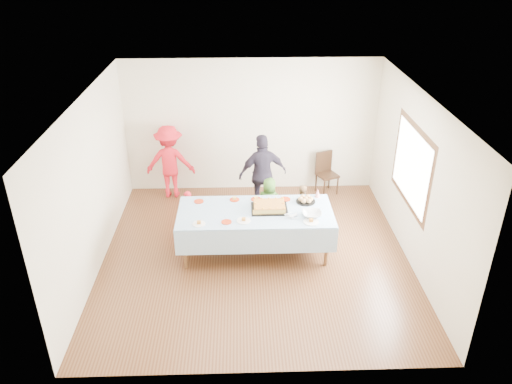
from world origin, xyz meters
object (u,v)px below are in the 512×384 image
at_px(adult_left, 170,162).
at_px(birthday_cake, 269,207).
at_px(party_table, 255,214).
at_px(dining_chair, 326,170).

bearing_deg(adult_left, birthday_cake, 133.75).
bearing_deg(adult_left, party_table, 129.22).
bearing_deg(party_table, dining_chair, 55.22).
xyz_separation_m(party_table, adult_left, (-1.62, 2.10, 0.02)).
height_order(birthday_cake, dining_chair, birthday_cake).
xyz_separation_m(dining_chair, adult_left, (-3.13, -0.07, 0.27)).
bearing_deg(dining_chair, birthday_cake, -144.18).
height_order(birthday_cake, adult_left, adult_left).
distance_m(birthday_cake, adult_left, 2.76).
distance_m(party_table, adult_left, 2.65).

